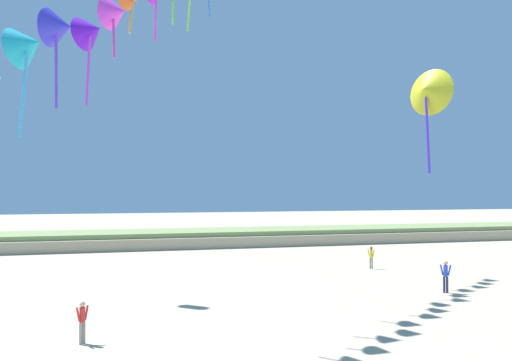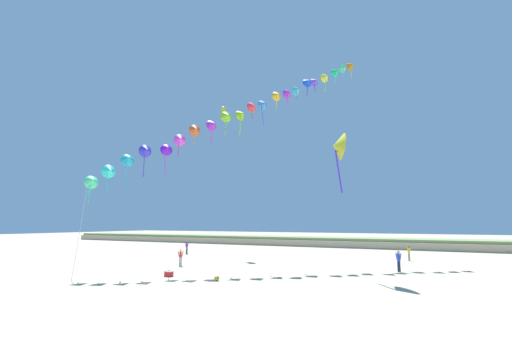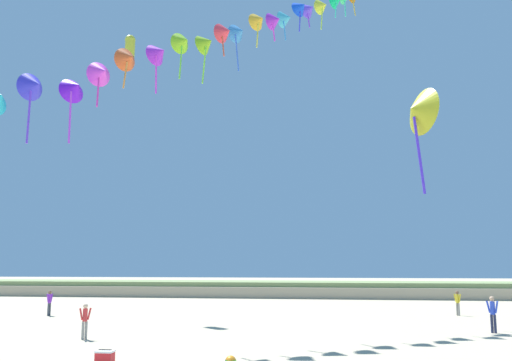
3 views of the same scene
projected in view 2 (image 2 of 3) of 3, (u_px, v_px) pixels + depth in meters
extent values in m
plane|color=tan|center=(170.00, 284.00, 22.27)|extent=(240.00, 240.00, 0.00)
cube|color=tan|center=(332.00, 243.00, 59.21)|extent=(120.00, 8.38, 1.06)
cube|color=#7A8E56|center=(332.00, 239.00, 59.30)|extent=(120.00, 7.12, 0.61)
cylinder|color=#282D4C|center=(398.00, 266.00, 28.01)|extent=(0.13, 0.13, 0.87)
cylinder|color=#282D4C|center=(400.00, 267.00, 27.87)|extent=(0.13, 0.13, 0.87)
cylinder|color=blue|center=(398.00, 257.00, 28.03)|extent=(0.23, 0.23, 0.62)
cylinder|color=blue|center=(397.00, 256.00, 28.22)|extent=(0.22, 0.20, 0.59)
cylinder|color=blue|center=(400.00, 257.00, 27.86)|extent=(0.22, 0.20, 0.59)
sphere|color=tan|center=(398.00, 252.00, 28.09)|extent=(0.24, 0.24, 0.24)
cylinder|color=gray|center=(181.00, 262.00, 31.85)|extent=(0.11, 0.11, 0.78)
cylinder|color=gray|center=(180.00, 262.00, 31.83)|extent=(0.11, 0.11, 0.78)
cylinder|color=red|center=(181.00, 254.00, 31.92)|extent=(0.21, 0.21, 0.55)
cylinder|color=red|center=(183.00, 254.00, 31.96)|extent=(0.19, 0.18, 0.53)
cylinder|color=red|center=(179.00, 254.00, 31.89)|extent=(0.19, 0.18, 0.53)
sphere|color=beige|center=(181.00, 250.00, 31.97)|extent=(0.21, 0.21, 0.21)
cylinder|color=gray|center=(409.00, 257.00, 35.94)|extent=(0.12, 0.12, 0.79)
cylinder|color=gray|center=(410.00, 257.00, 35.80)|extent=(0.12, 0.12, 0.79)
cylinder|color=yellow|center=(409.00, 251.00, 35.95)|extent=(0.21, 0.21, 0.56)
cylinder|color=yellow|center=(408.00, 250.00, 36.13)|extent=(0.18, 0.19, 0.53)
cylinder|color=yellow|center=(410.00, 250.00, 35.78)|extent=(0.18, 0.19, 0.53)
sphere|color=brown|center=(409.00, 247.00, 36.00)|extent=(0.21, 0.21, 0.21)
cylinder|color=#474C56|center=(186.00, 251.00, 44.09)|extent=(0.12, 0.12, 0.80)
cylinder|color=#474C56|center=(187.00, 251.00, 44.20)|extent=(0.12, 0.12, 0.80)
cylinder|color=purple|center=(187.00, 245.00, 44.23)|extent=(0.21, 0.21, 0.57)
cylinder|color=purple|center=(186.00, 245.00, 44.10)|extent=(0.12, 0.20, 0.54)
cylinder|color=purple|center=(188.00, 245.00, 44.37)|extent=(0.12, 0.20, 0.54)
sphere|color=brown|center=(187.00, 242.00, 44.28)|extent=(0.22, 0.22, 0.22)
cone|color=#43E394|center=(92.00, 181.00, 27.03)|extent=(1.29, 1.38, 1.23)
cylinder|color=#39E5BA|center=(89.00, 193.00, 26.83)|extent=(0.12, 0.10, 1.54)
cone|color=#2BDAD3|center=(110.00, 171.00, 27.53)|extent=(1.10, 1.29, 1.10)
cylinder|color=#39C3E5|center=(107.00, 182.00, 27.34)|extent=(0.25, 0.08, 1.42)
cone|color=#1DADCA|center=(128.00, 159.00, 28.44)|extent=(1.34, 1.41, 1.22)
cylinder|color=#399FE5|center=(126.00, 174.00, 28.20)|extent=(0.27, 0.28, 2.18)
cone|color=#3330D3|center=(146.00, 150.00, 29.40)|extent=(1.16, 1.31, 1.12)
cylinder|color=#6539E5|center=(144.00, 165.00, 29.16)|extent=(0.10, 0.15, 2.13)
cone|color=#6614E1|center=(167.00, 148.00, 30.60)|extent=(1.37, 1.41, 1.21)
cylinder|color=#A739E5|center=(165.00, 163.00, 30.36)|extent=(0.19, 0.32, 2.16)
cone|color=#DD40D9|center=(180.00, 139.00, 31.09)|extent=(1.26, 1.30, 1.11)
cylinder|color=#E539B8|center=(178.00, 149.00, 30.90)|extent=(0.11, 0.21, 1.38)
cone|color=#D35323|center=(196.00, 130.00, 32.20)|extent=(1.26, 1.33, 1.13)
cylinder|color=orange|center=(194.00, 138.00, 32.02)|extent=(0.19, 0.15, 1.27)
cone|color=#A62ADD|center=(213.00, 124.00, 33.09)|extent=(1.30, 1.39, 1.21)
cylinder|color=#D939E5|center=(211.00, 135.00, 32.87)|extent=(0.11, 0.30, 1.85)
cone|color=#7FCD1E|center=(227.00, 116.00, 33.96)|extent=(1.24, 1.30, 1.11)
cylinder|color=#6FE539|center=(226.00, 127.00, 33.74)|extent=(0.13, 0.25, 1.83)
cone|color=#86C51E|center=(242.00, 114.00, 34.83)|extent=(1.27, 1.37, 1.21)
cylinder|color=#7BE539|center=(240.00, 126.00, 34.60)|extent=(0.24, 0.09, 2.08)
cone|color=#F13747|center=(253.00, 106.00, 35.47)|extent=(1.17, 1.31, 1.11)
cylinder|color=#E55339|center=(252.00, 114.00, 35.28)|extent=(0.22, 0.18, 1.26)
cone|color=#3585D0|center=(264.00, 104.00, 36.63)|extent=(1.24, 1.30, 1.11)
cylinder|color=blue|center=(263.00, 116.00, 36.39)|extent=(0.23, 0.32, 2.16)
cone|color=gold|center=(277.00, 95.00, 37.66)|extent=(1.29, 1.33, 1.14)
cylinder|color=yellow|center=(276.00, 104.00, 37.46)|extent=(0.16, 0.17, 1.59)
cone|color=#A72CD9|center=(289.00, 93.00, 38.36)|extent=(1.16, 1.31, 1.12)
cylinder|color=#DD39E5|center=(288.00, 100.00, 38.18)|extent=(0.21, 0.14, 1.21)
cone|color=#3DB5D3|center=(298.00, 90.00, 39.43)|extent=(1.11, 1.29, 1.10)
cylinder|color=#3999E5|center=(297.00, 97.00, 39.24)|extent=(0.19, 0.13, 1.33)
cone|color=blue|center=(308.00, 82.00, 40.18)|extent=(1.41, 1.44, 1.23)
cylinder|color=#393CE5|center=(307.00, 90.00, 39.98)|extent=(0.17, 0.26, 1.64)
cone|color=#6545EA|center=(315.00, 81.00, 41.02)|extent=(1.36, 1.39, 1.19)
cylinder|color=#8439E5|center=(315.00, 88.00, 40.84)|extent=(0.22, 0.21, 1.22)
cone|color=#D0DD32|center=(326.00, 77.00, 42.09)|extent=(1.27, 1.32, 1.13)
cylinder|color=#AFE539|center=(325.00, 85.00, 41.88)|extent=(0.19, 0.14, 1.66)
cone|color=#0FD779|center=(336.00, 72.00, 42.78)|extent=(1.28, 1.37, 1.19)
cylinder|color=#39E5BD|center=(336.00, 78.00, 42.60)|extent=(0.19, 0.09, 1.21)
cone|color=#40D985|center=(344.00, 68.00, 43.69)|extent=(1.13, 1.30, 1.10)
cylinder|color=#39E5B0|center=(344.00, 75.00, 43.50)|extent=(0.11, 0.19, 1.51)
cone|color=#C27013|center=(352.00, 65.00, 44.43)|extent=(1.35, 1.40, 1.19)
cylinder|color=gold|center=(351.00, 73.00, 44.23)|extent=(0.26, 0.19, 1.62)
cylinder|color=silver|center=(80.00, 227.00, 25.27)|extent=(1.49, 1.97, 7.37)
cylinder|color=gold|center=(224.00, 114.00, 46.91)|extent=(1.05, 1.04, 1.54)
sphere|color=gold|center=(224.00, 109.00, 46.99)|extent=(0.76, 0.76, 0.76)
cone|color=#3E2DE5|center=(224.00, 120.00, 46.81)|extent=(0.91, 0.91, 0.58)
sphere|color=black|center=(224.00, 108.00, 47.02)|extent=(0.16, 0.16, 0.16)
cone|color=gold|center=(338.00, 146.00, 27.17)|extent=(1.85, 2.38, 2.24)
cone|color=#492DE5|center=(338.00, 146.00, 27.17)|extent=(1.06, 1.33, 1.24)
cylinder|color=#492DE5|center=(339.00, 171.00, 26.91)|extent=(0.47, 0.42, 3.42)
cube|color=red|center=(169.00, 274.00, 25.56)|extent=(0.56, 0.40, 0.36)
cube|color=white|center=(169.00, 271.00, 25.58)|extent=(0.58, 0.41, 0.06)
cylinder|color=black|center=(169.00, 270.00, 25.59)|extent=(0.45, 0.03, 0.03)
sphere|color=orange|center=(217.00, 278.00, 23.63)|extent=(0.36, 0.36, 0.36)
cylinder|color=green|center=(217.00, 278.00, 23.63)|extent=(0.36, 0.36, 0.09)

